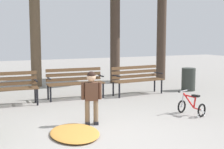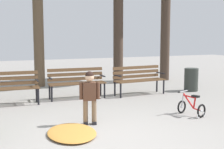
{
  "view_description": "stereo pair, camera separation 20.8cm",
  "coord_description": "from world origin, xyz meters",
  "px_view_note": "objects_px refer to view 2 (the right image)",
  "views": [
    {
      "loc": [
        -2.27,
        -4.94,
        1.79
      ],
      "look_at": [
        0.93,
        1.92,
        0.85
      ],
      "focal_mm": 51.18,
      "sensor_mm": 36.0,
      "label": 1
    },
    {
      "loc": [
        -2.08,
        -5.03,
        1.79
      ],
      "look_at": [
        0.93,
        1.92,
        0.85
      ],
      "focal_mm": 51.18,
      "sensor_mm": 36.0,
      "label": 2
    }
  ],
  "objects_px": {
    "park_bench_left": "(77,80)",
    "park_bench_right": "(139,78)",
    "park_bench_far_left": "(7,85)",
    "child_standing": "(90,93)",
    "kids_bicycle": "(192,107)",
    "trash_bin": "(191,80)"
  },
  "relations": [
    {
      "from": "park_bench_left",
      "to": "kids_bicycle",
      "type": "bearing_deg",
      "value": -58.54
    },
    {
      "from": "park_bench_left",
      "to": "park_bench_right",
      "type": "bearing_deg",
      "value": -5.39
    },
    {
      "from": "park_bench_far_left",
      "to": "trash_bin",
      "type": "height_order",
      "value": "park_bench_far_left"
    },
    {
      "from": "park_bench_left",
      "to": "park_bench_right",
      "type": "relative_size",
      "value": 1.0
    },
    {
      "from": "park_bench_right",
      "to": "child_standing",
      "type": "xyz_separation_m",
      "value": [
        -2.44,
        -2.5,
        0.13
      ]
    },
    {
      "from": "child_standing",
      "to": "trash_bin",
      "type": "distance_m",
      "value": 4.9
    },
    {
      "from": "park_bench_far_left",
      "to": "park_bench_left",
      "type": "relative_size",
      "value": 1.0
    },
    {
      "from": "kids_bicycle",
      "to": "trash_bin",
      "type": "relative_size",
      "value": 0.86
    },
    {
      "from": "park_bench_far_left",
      "to": "kids_bicycle",
      "type": "distance_m",
      "value": 4.6
    },
    {
      "from": "child_standing",
      "to": "kids_bicycle",
      "type": "distance_m",
      "value": 2.38
    },
    {
      "from": "park_bench_far_left",
      "to": "trash_bin",
      "type": "relative_size",
      "value": 2.22
    },
    {
      "from": "park_bench_far_left",
      "to": "trash_bin",
      "type": "distance_m",
      "value": 5.64
    },
    {
      "from": "park_bench_far_left",
      "to": "park_bench_left",
      "type": "bearing_deg",
      "value": 4.69
    },
    {
      "from": "park_bench_right",
      "to": "trash_bin",
      "type": "relative_size",
      "value": 2.23
    },
    {
      "from": "park_bench_right",
      "to": "trash_bin",
      "type": "bearing_deg",
      "value": -3.95
    },
    {
      "from": "park_bench_far_left",
      "to": "park_bench_right",
      "type": "height_order",
      "value": "same"
    },
    {
      "from": "child_standing",
      "to": "trash_bin",
      "type": "bearing_deg",
      "value": 28.95
    },
    {
      "from": "park_bench_far_left",
      "to": "child_standing",
      "type": "relative_size",
      "value": 1.51
    },
    {
      "from": "park_bench_right",
      "to": "child_standing",
      "type": "relative_size",
      "value": 1.51
    },
    {
      "from": "park_bench_left",
      "to": "trash_bin",
      "type": "relative_size",
      "value": 2.22
    },
    {
      "from": "park_bench_far_left",
      "to": "trash_bin",
      "type": "xyz_separation_m",
      "value": [
        5.63,
        -0.15,
        -0.15
      ]
    },
    {
      "from": "park_bench_left",
      "to": "child_standing",
      "type": "height_order",
      "value": "child_standing"
    }
  ]
}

